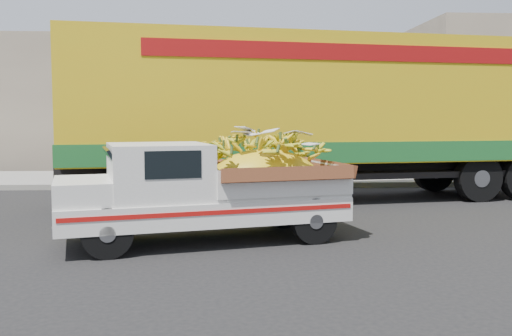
{
  "coord_description": "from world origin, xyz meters",
  "views": [
    {
      "loc": [
        -1.68,
        -8.51,
        1.95
      ],
      "look_at": [
        -1.07,
        1.31,
        1.09
      ],
      "focal_mm": 40.0,
      "sensor_mm": 36.0,
      "label": 1
    }
  ],
  "objects": [
    {
      "name": "building_left",
      "position": [
        -8.0,
        15.28,
        2.5
      ],
      "size": [
        18.0,
        6.0,
        5.0
      ],
      "primitive_type": "cube",
      "color": "gray",
      "rests_on": "ground"
    },
    {
      "name": "sidewalk",
      "position": [
        0.0,
        9.38,
        0.07
      ],
      "size": [
        60.0,
        4.0,
        0.14
      ],
      "primitive_type": "cube",
      "color": "gray",
      "rests_on": "ground"
    },
    {
      "name": "pickup_truck",
      "position": [
        -1.62,
        0.52,
        0.84
      ],
      "size": [
        4.7,
        2.66,
        1.56
      ],
      "rotation": [
        0.0,
        0.0,
        0.25
      ],
      "color": "black",
      "rests_on": "ground"
    },
    {
      "name": "ground",
      "position": [
        0.0,
        0.0,
        0.0
      ],
      "size": [
        100.0,
        100.0,
        0.0
      ],
      "primitive_type": "plane",
      "color": "black",
      "rests_on": "ground"
    },
    {
      "name": "semi_trailer",
      "position": [
        0.75,
        4.84,
        2.12
      ],
      "size": [
        12.07,
        4.33,
        3.8
      ],
      "rotation": [
        0.0,
        0.0,
        0.16
      ],
      "color": "black",
      "rests_on": "ground"
    },
    {
      "name": "curb",
      "position": [
        0.0,
        7.28,
        0.07
      ],
      "size": [
        60.0,
        0.25,
        0.15
      ],
      "primitive_type": "cube",
      "color": "gray",
      "rests_on": "ground"
    }
  ]
}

